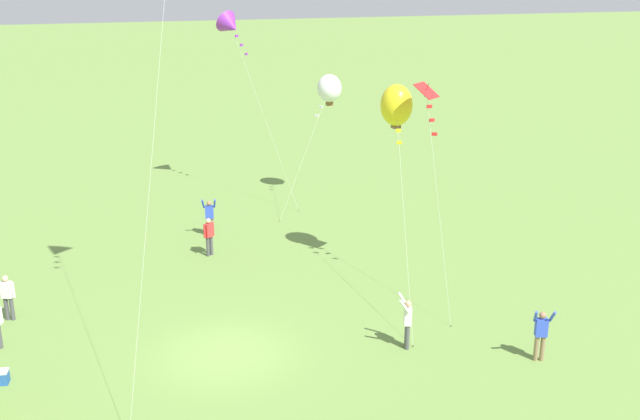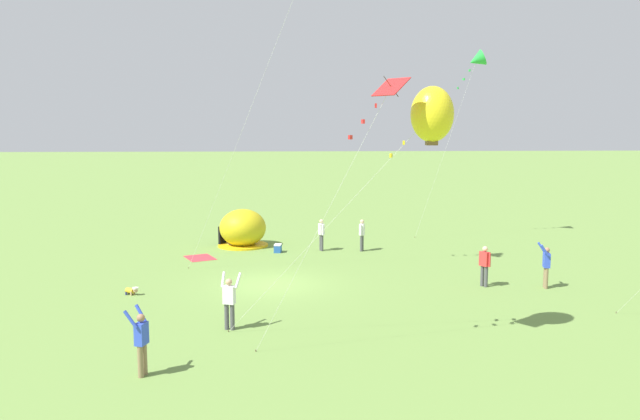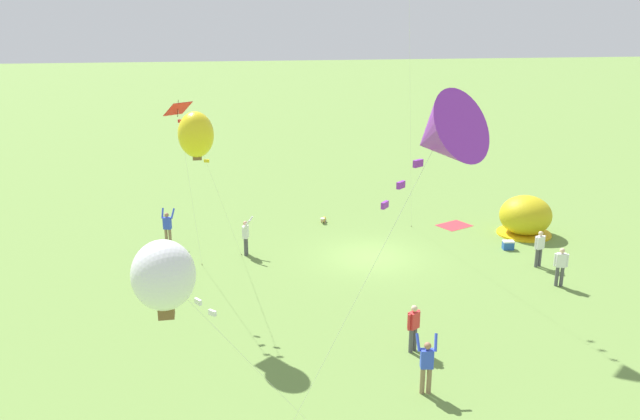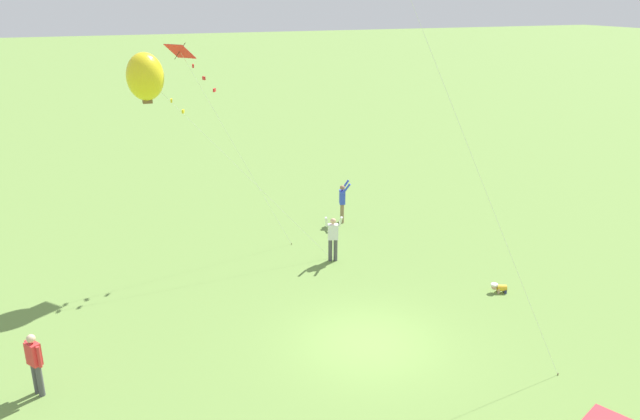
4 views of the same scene
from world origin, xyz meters
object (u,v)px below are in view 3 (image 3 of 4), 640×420
object	(u,v)px
person_near_tent	(427,364)
person_with_toddler	(413,326)
person_arms_raised	(246,235)
kite_yellow	(196,135)
cooler_box	(508,245)
kite_white	(164,276)
kite_red	(179,116)
popup_tent	(525,216)
person_watching_sky	(168,227)
person_strolling	(561,265)
kite_purple	(440,136)
toddler_crawling	(323,220)
person_center_field	(539,247)

from	to	relation	value
person_near_tent	person_with_toddler	distance (m)	2.49
person_arms_raised	kite_yellow	xyz separation A→B (m)	(1.94, 6.14, 6.00)
cooler_box	kite_white	size ratio (longest dim) A/B	0.09
kite_red	kite_white	size ratio (longest dim) A/B	1.19
popup_tent	person_watching_sky	bearing A→B (deg)	-4.88
person_strolling	kite_purple	xyz separation A→B (m)	(10.79, 13.12, 8.17)
person_arms_raised	kite_purple	xyz separation A→B (m)	(-2.08, 19.17, 8.14)
person_arms_raised	popup_tent	bearing A→B (deg)	-178.23
person_strolling	kite_yellow	distance (m)	15.99
person_arms_raised	kite_yellow	bearing A→B (deg)	72.46
person_with_toddler	kite_red	distance (m)	11.41
toddler_crawling	person_arms_raised	bearing A→B (deg)	42.95
popup_tent	person_arms_raised	size ratio (longest dim) A/B	1.49
person_center_field	person_strolling	size ratio (longest dim) A/B	1.00
person_arms_raised	kite_purple	bearing A→B (deg)	96.19
kite_red	kite_purple	world-z (taller)	kite_purple
kite_yellow	kite_purple	world-z (taller)	kite_purple
person_watching_sky	kite_red	world-z (taller)	kite_red
cooler_box	person_arms_raised	size ratio (longest dim) A/B	0.31
toddler_crawling	person_strolling	bearing A→B (deg)	128.86
person_center_field	kite_yellow	size ratio (longest dim) A/B	0.22
person_watching_sky	person_arms_raised	bearing A→B (deg)	151.68
popup_tent	toddler_crawling	distance (m)	10.83
person_center_field	person_with_toddler	xyz separation A→B (m)	(8.10, 6.32, 0.00)
toddler_crawling	kite_white	size ratio (longest dim) A/B	0.08
kite_yellow	person_center_field	bearing A→B (deg)	-171.44
person_center_field	person_strolling	xyz separation A→B (m)	(0.23, 2.18, 0.00)
toddler_crawling	person_strolling	distance (m)	13.26
person_arms_raised	kite_white	world-z (taller)	kite_white
person_watching_sky	person_strolling	bearing A→B (deg)	154.08
popup_tent	kite_yellow	size ratio (longest dim) A/B	0.36
person_center_field	popup_tent	bearing A→B (deg)	-110.08
kite_purple	person_center_field	bearing A→B (deg)	-125.77
popup_tent	cooler_box	bearing A→B (deg)	46.43
cooler_box	kite_red	xyz separation A→B (m)	(15.34, 3.09, 7.24)
kite_purple	person_arms_raised	bearing A→B (deg)	-83.81
popup_tent	cooler_box	xyz separation A→B (m)	(1.88, 1.97, -0.78)
person_strolling	kite_purple	bearing A→B (deg)	50.56
person_with_toddler	kite_yellow	xyz separation A→B (m)	(6.94, -4.06, 6.04)
person_strolling	kite_yellow	world-z (taller)	kite_yellow
toddler_crawling	person_strolling	xyz separation A→B (m)	(-8.30, 10.31, 0.79)
person_center_field	person_strolling	distance (m)	2.19
person_watching_sky	person_strolling	world-z (taller)	person_watching_sky
toddler_crawling	person_with_toddler	xyz separation A→B (m)	(-0.43, 14.45, 0.79)
person_with_toddler	person_arms_raised	bearing A→B (deg)	-63.91
popup_tent	kite_yellow	world-z (taller)	kite_yellow
person_watching_sky	kite_purple	size ratio (longest dim) A/B	0.19
kite_purple	cooler_box	bearing A→B (deg)	-121.28
person_with_toddler	kite_red	xyz separation A→B (m)	(7.54, -5.59, 6.49)
person_near_tent	kite_yellow	bearing A→B (deg)	-44.95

